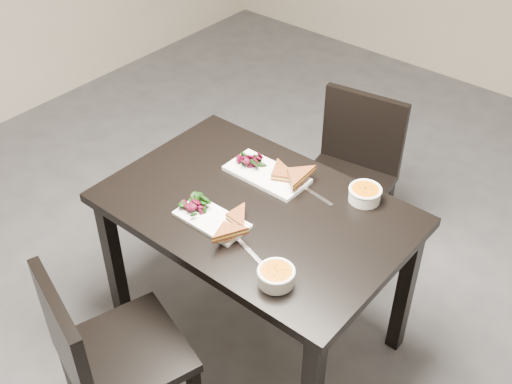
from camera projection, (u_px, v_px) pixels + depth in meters
ground at (300, 281)px, 3.19m from camera, size 5.00×5.00×0.00m
table at (256, 225)px, 2.55m from camera, size 1.20×0.80×0.75m
chair_near at (104, 354)px, 2.25m from camera, size 0.53×0.53×0.85m
chair_far at (351, 169)px, 3.13m from camera, size 0.48×0.48×0.85m
plate_near at (212, 220)px, 2.41m from camera, size 0.29×0.14×0.01m
sandwich_near at (227, 219)px, 2.37m from camera, size 0.16×0.12×0.05m
salad_near at (193, 204)px, 2.44m from camera, size 0.09×0.08×0.04m
soup_bowl_near at (276, 275)px, 2.14m from camera, size 0.13×0.13×0.06m
cutlery_near at (252, 254)px, 2.27m from camera, size 0.18×0.07×0.00m
plate_far at (267, 174)px, 2.64m from camera, size 0.35×0.18×0.02m
sandwich_far at (277, 175)px, 2.57m from camera, size 0.21×0.19×0.06m
salad_far at (249, 159)px, 2.66m from camera, size 0.11×0.10×0.05m
soup_bowl_far at (365, 193)px, 2.50m from camera, size 0.13×0.13×0.06m
cutlery_far at (316, 195)px, 2.54m from camera, size 0.18×0.04×0.00m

